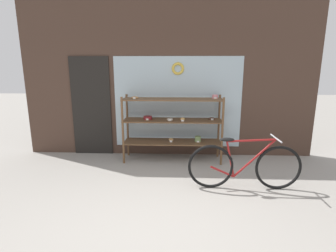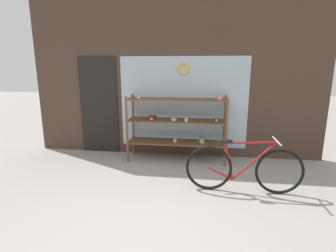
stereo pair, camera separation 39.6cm
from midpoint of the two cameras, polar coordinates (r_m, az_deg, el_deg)
ground_plane at (r=3.49m, az=-0.67°, el=-20.21°), size 30.00×30.00×0.00m
storefront_facade at (r=5.55m, az=2.98°, el=10.36°), size 6.15×0.13×3.40m
display_case at (r=5.26m, az=4.17°, el=0.87°), size 1.97×0.52×1.35m
bicycle at (r=4.25m, az=18.66°, el=-8.79°), size 1.77×0.46×0.85m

